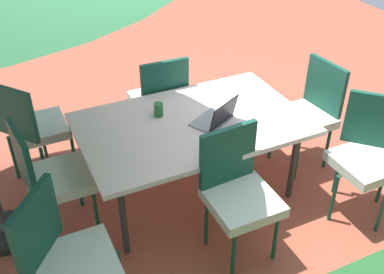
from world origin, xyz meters
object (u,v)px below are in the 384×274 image
cup (159,110)px  chair_west (309,110)px  dining_table (192,127)px  chair_south (160,98)px  laptop (216,118)px  chair_northeast (66,256)px  chair_east (49,175)px  chair_northwest (368,152)px  chair_north (238,190)px  chair_southeast (32,125)px

cup → chair_west: bearing=170.4°
dining_table → chair_south: size_ratio=1.79×
laptop → cup: laptop is taller
chair_northeast → laptop: (-1.34, -0.67, 0.22)m
chair_west → chair_east: size_ratio=1.00×
chair_northwest → laptop: bearing=-167.2°
chair_northwest → chair_east: bearing=-153.5°
chair_west → dining_table: bearing=-96.2°
chair_northwest → dining_table: bearing=-167.2°
chair_north → chair_southeast: bearing=124.6°
chair_northwest → chair_north: same height
chair_north → laptop: (-0.13, -0.59, 0.22)m
dining_table → chair_north: size_ratio=1.79×
chair_south → chair_northwest: bearing=128.7°
dining_table → chair_northwest: bearing=147.7°
chair_north → cup: bearing=100.6°
dining_table → laptop: 0.21m
chair_south → cup: size_ratio=8.95×
dining_table → cup: bearing=-44.6°
chair_south → cup: chair_south is taller
chair_northeast → chair_south: bearing=-0.4°
chair_east → cup: chair_east is taller
chair_northwest → cup: bearing=-169.2°
chair_southeast → chair_west: 2.40m
chair_northwest → cup: 1.66m
chair_northwest → laptop: (1.00, -0.63, 0.22)m
chair_northeast → cup: bearing=-7.3°
laptop → chair_north: bearing=49.8°
chair_west → cup: size_ratio=8.95×
dining_table → chair_northeast: chair_northeast is taller
dining_table → chair_northwest: (-1.16, 0.73, -0.12)m
dining_table → chair_southeast: size_ratio=1.79×
dining_table → chair_south: 0.76m
chair_east → cup: bearing=-87.3°
chair_northwest → chair_south: 1.86m
chair_northwest → chair_northeast: (2.34, 0.04, 0.00)m
dining_table → laptop: bearing=147.9°
chair_northeast → cup: chair_northeast is taller
chair_southeast → chair_south: (-1.16, 0.02, 0.00)m
chair_northeast → chair_southeast: bearing=36.3°
chair_east → cup: size_ratio=8.95×
chair_southeast → chair_east: same height
chair_northwest → chair_west: size_ratio=1.00×
chair_southeast → chair_northeast: bearing=140.7°
chair_west → chair_east: 2.26m
chair_west → chair_northwest: bearing=-3.1°
chair_northwest → chair_north: size_ratio=1.00×
chair_west → laptop: bearing=-90.6°
chair_east → chair_south: size_ratio=1.00×
chair_northwest → laptop: chair_northwest is taller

